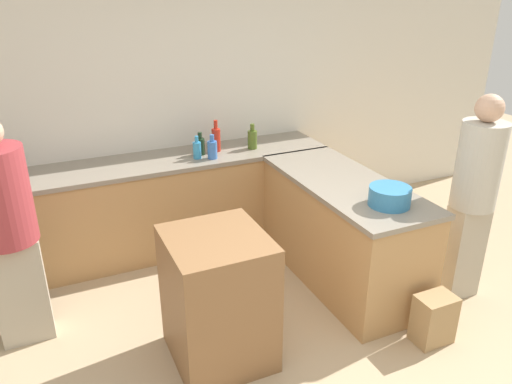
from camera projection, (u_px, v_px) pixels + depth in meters
wall_back at (171, 99)px, 4.63m from camera, size 8.00×0.06×2.70m
counter_back at (187, 201)px, 4.71m from camera, size 2.69×0.62×0.89m
counter_peninsula at (341, 230)px, 4.16m from camera, size 0.69×1.67×0.89m
island_table at (218, 299)px, 3.26m from camera, size 0.62×0.66×0.91m
mixing_bowl at (390, 196)px, 3.54m from camera, size 0.30×0.30×0.14m
wine_bottle_dark at (200, 146)px, 4.55m from camera, size 0.08×0.08×0.21m
hot_sauce_bottle at (216, 139)px, 4.63m from camera, size 0.08×0.08×0.30m
water_bottle_blue at (212, 149)px, 4.45m from camera, size 0.09×0.09×0.22m
olive_oil_bottle at (252, 139)px, 4.71m from camera, size 0.09×0.09×0.24m
dish_soap_bottle at (197, 150)px, 4.45m from camera, size 0.07×0.07×0.21m
person_by_range at (7, 228)px, 3.27m from camera, size 0.38×0.38×1.63m
person_at_peninsula at (474, 194)px, 3.75m from camera, size 0.33×0.33×1.65m
paper_bag at (434, 319)px, 3.50m from camera, size 0.27×0.19×0.37m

